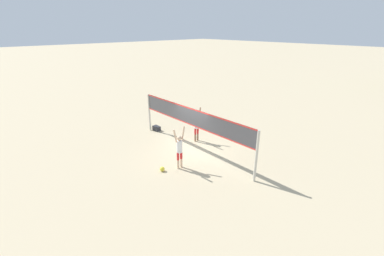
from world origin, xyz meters
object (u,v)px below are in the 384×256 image
(volleyball_net, at_px, (192,121))
(volleyball, at_px, (162,169))
(player_blocker, at_px, (197,124))
(gear_bag, at_px, (157,128))
(player_spiker, at_px, (179,147))

(volleyball_net, distance_m, volleyball, 3.10)
(player_blocker, distance_m, gear_bag, 3.25)
(player_spiker, relative_size, gear_bag, 4.03)
(volleyball_net, bearing_deg, gear_bag, 175.90)
(volleyball_net, distance_m, player_spiker, 2.08)
(player_blocker, height_order, gear_bag, player_blocker)
(player_blocker, distance_m, volleyball, 4.00)
(volleyball, bearing_deg, volleyball_net, 104.61)
(gear_bag, bearing_deg, volleyball_net, -4.10)
(gear_bag, bearing_deg, player_blocker, 15.01)
(gear_bag, bearing_deg, volleyball, -32.21)
(player_spiker, distance_m, gear_bag, 5.25)
(player_spiker, distance_m, player_blocker, 3.30)
(volleyball_net, relative_size, player_blocker, 4.07)
(volleyball_net, height_order, player_spiker, volleyball_net)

